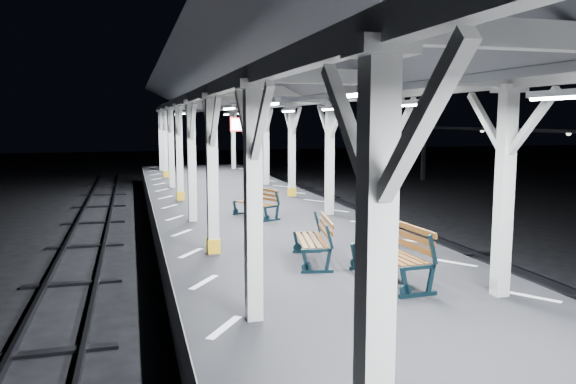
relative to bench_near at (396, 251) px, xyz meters
name	(u,v)px	position (x,y,z in m)	size (l,w,h in m)	color
ground	(337,324)	(-0.76, 0.82, -1.53)	(120.00, 120.00, 0.00)	black
platform	(337,298)	(-0.76, 0.82, -1.03)	(6.00, 50.00, 1.00)	black
hazard_stripes_left	(204,282)	(-3.21, 0.82, -0.53)	(1.00, 48.00, 0.01)	silver
hazard_stripes_right	(455,263)	(1.69, 0.82, -0.53)	(1.00, 48.00, 0.01)	silver
track_left	(48,349)	(-5.76, 0.82, -1.46)	(2.20, 60.00, 0.16)	#2D2D33
track_right	(560,297)	(4.24, 0.82, -1.46)	(2.20, 60.00, 0.16)	#2D2D33
canopy	(340,76)	(-0.76, 0.81, 3.02)	(5.40, 49.00, 4.65)	silver
bench_near	(396,251)	(0.00, 0.00, 0.00)	(0.80, 1.89, 1.00)	black
bench_mid	(317,238)	(-0.91, 1.61, -0.06)	(0.91, 1.74, 0.90)	black
bench_far	(258,202)	(-0.89, 6.92, -0.09)	(1.14, 1.63, 0.83)	black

